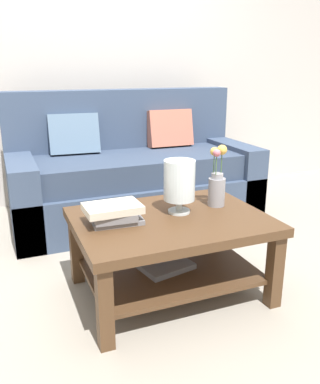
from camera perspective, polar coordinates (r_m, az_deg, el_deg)
ground_plane at (r=2.71m, az=0.26°, el=-10.02°), size 10.00×10.00×0.00m
back_wall at (r=3.99m, az=-9.26°, el=18.55°), size 6.40×0.12×2.70m
couch at (r=3.44m, az=-3.87°, el=2.38°), size 2.00×0.90×1.06m
coffee_table at (r=2.25m, az=1.43°, el=-6.60°), size 1.04×0.77×0.46m
book_stack_main at (r=2.11m, az=-6.52°, el=-2.99°), size 0.31×0.21×0.10m
glass_hurricane_vase at (r=2.22m, az=2.75°, el=1.44°), size 0.17×0.17×0.30m
flower_pitcher at (r=2.37m, az=8.05°, el=1.21°), size 0.11×0.10×0.36m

